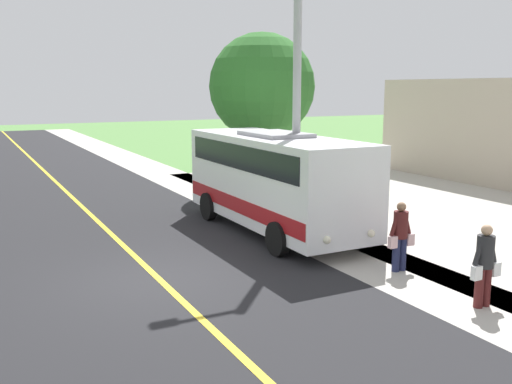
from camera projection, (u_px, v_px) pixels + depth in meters
ground_plane at (159, 279)px, 12.96m from camera, size 120.00×120.00×0.00m
road_surface at (158, 279)px, 12.96m from camera, size 8.00×100.00×0.01m
sidewalk at (345, 249)px, 15.32m from camera, size 2.40×100.00×0.01m
road_centre_line at (158, 279)px, 12.96m from camera, size 0.16×100.00×0.00m
shuttle_bus_front at (275, 177)px, 17.01m from camera, size 2.66×7.53×2.99m
pedestrian_with_bags at (485, 263)px, 11.16m from camera, size 0.72×0.34×1.68m
pedestrian_waiting at (400, 234)px, 13.38m from camera, size 0.72×0.34×1.66m
street_light_pole at (294, 72)px, 16.30m from camera, size 1.97×0.24×8.61m
tree_curbside at (262, 87)px, 23.33m from camera, size 4.35×4.35×6.50m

